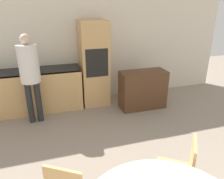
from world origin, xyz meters
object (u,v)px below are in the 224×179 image
(oven_unit, at_px, (94,64))
(person_standing, at_px, (30,70))
(chair_far_right, at_px, (182,169))
(sideboard, at_px, (143,90))

(oven_unit, distance_m, person_standing, 1.44)
(oven_unit, height_order, chair_far_right, oven_unit)
(oven_unit, distance_m, sideboard, 1.23)
(oven_unit, bearing_deg, chair_far_right, -84.17)
(chair_far_right, xyz_separation_m, person_standing, (-1.64, 2.50, 0.58))
(sideboard, bearing_deg, person_standing, 179.31)
(sideboard, distance_m, person_standing, 2.38)
(oven_unit, bearing_deg, sideboard, -30.02)
(sideboard, bearing_deg, oven_unit, 149.98)
(oven_unit, relative_size, chair_far_right, 2.17)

